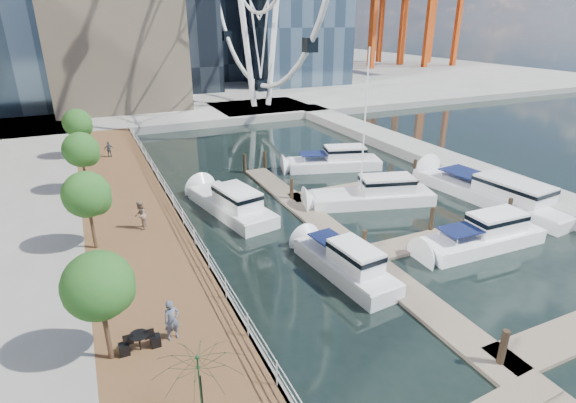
{
  "coord_description": "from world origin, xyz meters",
  "views": [
    {
      "loc": [
        -10.99,
        -11.51,
        13.3
      ],
      "look_at": [
        -0.43,
        11.28,
        3.0
      ],
      "focal_mm": 28.0,
      "sensor_mm": 36.0,
      "label": 1
    }
  ],
  "objects": [
    {
      "name": "floating_docks",
      "position": [
        7.97,
        9.98,
        0.49
      ],
      "size": [
        16.0,
        34.0,
        2.6
      ],
      "color": "#6D6051",
      "rests_on": "ground"
    },
    {
      "name": "seawall",
      "position": [
        -6.0,
        15.0,
        0.5
      ],
      "size": [
        0.25,
        60.0,
        1.0
      ],
      "primitive_type": "cube",
      "color": "#595954",
      "rests_on": "ground"
    },
    {
      "name": "moored_yachts",
      "position": [
        8.74,
        13.62,
        0.0
      ],
      "size": [
        24.07,
        32.79,
        11.5
      ],
      "color": "silver",
      "rests_on": "ground"
    },
    {
      "name": "boardwalk",
      "position": [
        -9.0,
        15.0,
        0.5
      ],
      "size": [
        6.0,
        60.0,
        1.0
      ],
      "primitive_type": "cube",
      "color": "brown",
      "rests_on": "ground"
    },
    {
      "name": "pedestrian_near",
      "position": [
        -8.95,
        4.14,
        1.9
      ],
      "size": [
        0.73,
        0.56,
        1.8
      ],
      "primitive_type": "imported",
      "rotation": [
        0.0,
        0.0,
        0.21
      ],
      "color": "#4D5467",
      "rests_on": "boardwalk"
    },
    {
      "name": "yacht_foreground",
      "position": [
        10.45,
        6.02,
        0.0
      ],
      "size": [
        9.15,
        2.68,
        2.15
      ],
      "primitive_type": null,
      "rotation": [
        0.0,
        0.0,
        1.54
      ],
      "color": "white",
      "rests_on": "ground"
    },
    {
      "name": "breakwater",
      "position": [
        20.0,
        20.0,
        0.5
      ],
      "size": [
        4.0,
        60.0,
        1.0
      ],
      "primitive_type": "cube",
      "color": "gray",
      "rests_on": "ground"
    },
    {
      "name": "railing",
      "position": [
        -6.1,
        15.0,
        1.52
      ],
      "size": [
        0.1,
        60.0,
        1.05
      ],
      "primitive_type": null,
      "color": "white",
      "rests_on": "boardwalk"
    },
    {
      "name": "pier",
      "position": [
        14.0,
        52.0,
        0.5
      ],
      "size": [
        14.0,
        12.0,
        1.0
      ],
      "primitive_type": "cube",
      "color": "gray",
      "rests_on": "ground"
    },
    {
      "name": "ground",
      "position": [
        0.0,
        0.0,
        0.0
      ],
      "size": [
        520.0,
        520.0,
        0.0
      ],
      "primitive_type": "plane",
      "color": "black",
      "rests_on": "ground"
    },
    {
      "name": "street_trees",
      "position": [
        -11.4,
        14.0,
        4.29
      ],
      "size": [
        2.6,
        42.6,
        4.6
      ],
      "color": "#3F2B1C",
      "rests_on": "ground"
    },
    {
      "name": "land_far",
      "position": [
        0.0,
        102.0,
        0.5
      ],
      "size": [
        200.0,
        114.0,
        1.0
      ],
      "primitive_type": "cube",
      "color": "gray",
      "rests_on": "ground"
    },
    {
      "name": "pedestrian_far",
      "position": [
        -9.06,
        33.03,
        1.75
      ],
      "size": [
        0.88,
        0.37,
        1.5
      ],
      "primitive_type": "imported",
      "rotation": [
        0.0,
        0.0,
        3.14
      ],
      "color": "#383D46",
      "rests_on": "boardwalk"
    },
    {
      "name": "pedestrian_mid",
      "position": [
        -8.62,
        15.45,
        1.93
      ],
      "size": [
        0.93,
        1.06,
        1.85
      ],
      "primitive_type": "imported",
      "rotation": [
        0.0,
        0.0,
        -1.87
      ],
      "color": "#896F5E",
      "rests_on": "boardwalk"
    }
  ]
}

